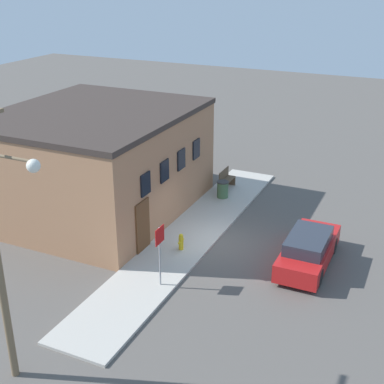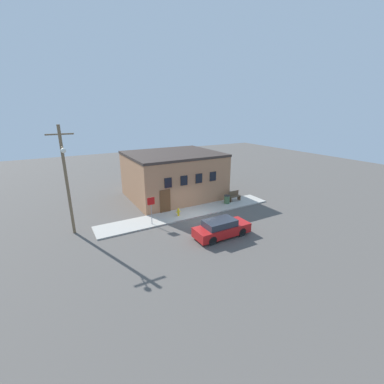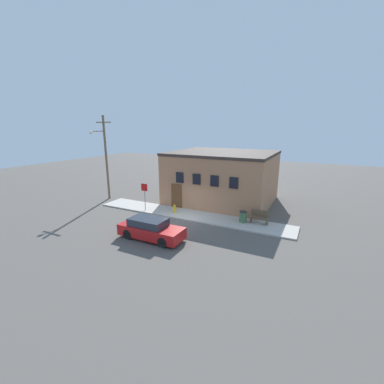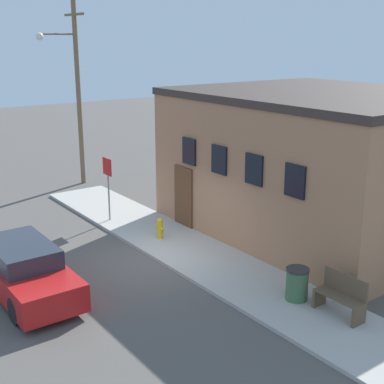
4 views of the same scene
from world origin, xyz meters
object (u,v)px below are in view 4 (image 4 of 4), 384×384
at_px(fire_hydrant, 160,228).
at_px(stop_sign, 108,178).
at_px(utility_pole, 75,86).
at_px(bench, 341,297).
at_px(trash_bin, 297,284).
at_px(parked_car, 24,270).

distance_m(fire_hydrant, stop_sign, 2.96).
bearing_deg(utility_pole, bench, -1.12).
bearing_deg(bench, fire_hydrant, -173.94).
bearing_deg(utility_pole, trash_bin, -2.30).
height_order(fire_hydrant, bench, bench).
bearing_deg(trash_bin, bench, 13.08).
height_order(fire_hydrant, parked_car, parked_car).
bearing_deg(trash_bin, fire_hydrant, -175.40).
distance_m(fire_hydrant, bench, 6.82).
bearing_deg(utility_pole, stop_sign, -14.66).
bearing_deg(bench, trash_bin, -166.92).
height_order(stop_sign, bench, stop_sign).
relative_size(stop_sign, bench, 1.83).
xyz_separation_m(fire_hydrant, parked_car, (1.11, -4.88, 0.21)).
relative_size(stop_sign, trash_bin, 2.74).
bearing_deg(utility_pole, fire_hydrant, -6.94).
height_order(fire_hydrant, stop_sign, stop_sign).
xyz_separation_m(trash_bin, parked_car, (-4.52, -5.33, 0.14)).
xyz_separation_m(stop_sign, bench, (9.42, 1.19, -1.12)).
bearing_deg(parked_car, stop_sign, 130.43).
distance_m(stop_sign, trash_bin, 8.41).
bearing_deg(utility_pole, parked_car, -31.97).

